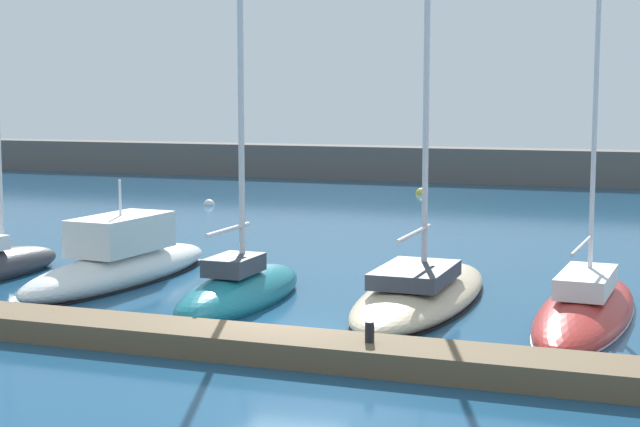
% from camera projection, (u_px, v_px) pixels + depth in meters
% --- Properties ---
extents(ground_plane, '(120.00, 120.00, 0.00)m').
position_uv_depth(ground_plane, '(287.00, 337.00, 23.12)').
color(ground_plane, navy).
extents(dock_pier, '(27.37, 1.65, 0.54)m').
position_uv_depth(dock_pier, '(256.00, 344.00, 21.42)').
color(dock_pier, brown).
rests_on(dock_pier, ground_plane).
extents(breakwater_seawall, '(108.00, 2.70, 2.27)m').
position_uv_depth(breakwater_seawall, '(532.00, 167.00, 62.73)').
color(breakwater_seawall, '#5B5651').
rests_on(breakwater_seawall, ground_plane).
extents(motorboat_white_second, '(2.96, 9.21, 3.42)m').
position_uv_depth(motorboat_white_second, '(121.00, 263.00, 30.03)').
color(motorboat_white_second, white).
rests_on(motorboat_white_second, ground_plane).
extents(sailboat_teal_third, '(2.09, 6.75, 14.64)m').
position_uv_depth(sailboat_teal_third, '(240.00, 287.00, 26.81)').
color(sailboat_teal_third, '#19707F').
rests_on(sailboat_teal_third, ground_plane).
extents(sailboat_sand_fourth, '(2.97, 9.60, 17.96)m').
position_uv_depth(sailboat_sand_fourth, '(421.00, 290.00, 26.85)').
color(sailboat_sand_fourth, beige).
rests_on(sailboat_sand_fourth, ground_plane).
extents(sailboat_red_fifth, '(2.75, 9.19, 15.97)m').
position_uv_depth(sailboat_red_fifth, '(586.00, 309.00, 25.06)').
color(sailboat_red_fifth, '#B72D28').
rests_on(sailboat_red_fifth, ground_plane).
extents(mooring_buoy_yellow, '(0.69, 0.69, 0.69)m').
position_uv_depth(mooring_buoy_yellow, '(421.00, 194.00, 56.74)').
color(mooring_buoy_yellow, yellow).
rests_on(mooring_buoy_yellow, ground_plane).
extents(mooring_buoy_white, '(0.60, 0.60, 0.60)m').
position_uv_depth(mooring_buoy_white, '(209.00, 205.00, 50.94)').
color(mooring_buoy_white, white).
rests_on(mooring_buoy_white, ground_plane).
extents(dock_bollard, '(0.20, 0.20, 0.44)m').
position_uv_depth(dock_bollard, '(370.00, 332.00, 20.49)').
color(dock_bollard, black).
rests_on(dock_bollard, dock_pier).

